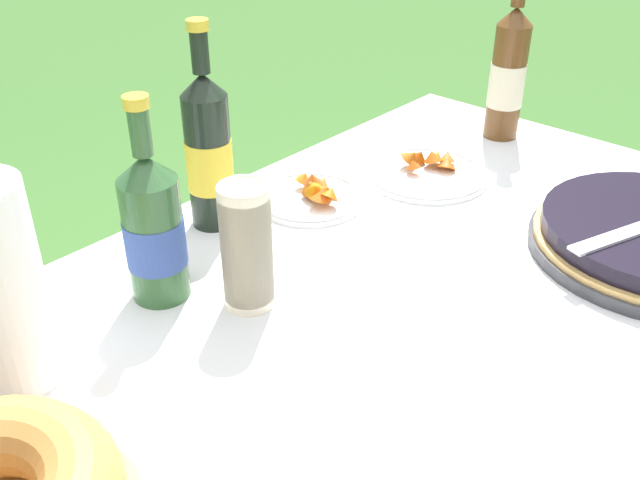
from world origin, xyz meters
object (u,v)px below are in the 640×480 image
juice_bottle_red (209,152)px  snack_plate_near (427,171)px  cider_bottle_green (154,228)px  snack_plate_right (312,195)px  cup_stack (247,247)px  cider_bottle_amber (508,74)px

juice_bottle_red → snack_plate_near: 0.44m
cider_bottle_green → snack_plate_near: (0.58, -0.07, -0.10)m
juice_bottle_red → snack_plate_right: juice_bottle_red is taller
cup_stack → snack_plate_right: bearing=26.4°
snack_plate_right → snack_plate_near: bearing=-23.0°
cider_bottle_green → juice_bottle_red: bearing=28.7°
cider_bottle_green → cider_bottle_amber: 0.86m
snack_plate_near → snack_plate_right: bearing=157.0°
cup_stack → cider_bottle_green: size_ratio=0.62×
juice_bottle_red → snack_plate_near: (0.39, -0.17, -0.12)m
cider_bottle_amber → snack_plate_near: cider_bottle_amber is taller
cup_stack → snack_plate_right: cup_stack is taller
cup_stack → juice_bottle_red: juice_bottle_red is taller
cup_stack → cider_bottle_amber: size_ratio=0.53×
cider_bottle_green → juice_bottle_red: size_ratio=0.88×
cup_stack → cider_bottle_amber: cider_bottle_amber is taller
cup_stack → cider_bottle_amber: (0.79, 0.04, 0.04)m
juice_bottle_red → snack_plate_right: (0.17, -0.07, -0.12)m
snack_plate_right → juice_bottle_red: bearing=156.0°
cider_bottle_amber → snack_plate_near: 0.30m
cider_bottle_amber → cup_stack: bearing=-176.7°
snack_plate_near → snack_plate_right: 0.25m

